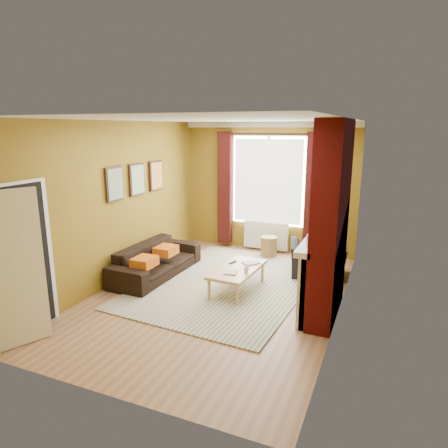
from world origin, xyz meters
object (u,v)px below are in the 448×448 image
at_px(sofa, 156,260).
at_px(armchair, 317,260).
at_px(wicker_stool, 269,247).
at_px(floor_lamp, 333,201).
at_px(coffee_table, 237,270).

relative_size(sofa, armchair, 2.10).
xyz_separation_m(armchair, wicker_stool, (-1.14, 0.75, -0.10)).
relative_size(armchair, wicker_stool, 2.22).
bearing_deg(sofa, floor_lamp, -53.46).
bearing_deg(armchair, coffee_table, 34.78).
bearing_deg(wicker_stool, armchair, -33.19).
bearing_deg(armchair, sofa, 9.09).
distance_m(coffee_table, floor_lamp, 2.59).
bearing_deg(coffee_table, armchair, 51.01).
height_order(coffee_table, wicker_stool, wicker_stool).
xyz_separation_m(sofa, floor_lamp, (2.86, 2.00, 0.98)).
height_order(sofa, floor_lamp, floor_lamp).
xyz_separation_m(coffee_table, wicker_stool, (-0.04, 1.97, -0.15)).
relative_size(armchair, coffee_table, 0.77).
bearing_deg(wicker_stool, floor_lamp, 6.00).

